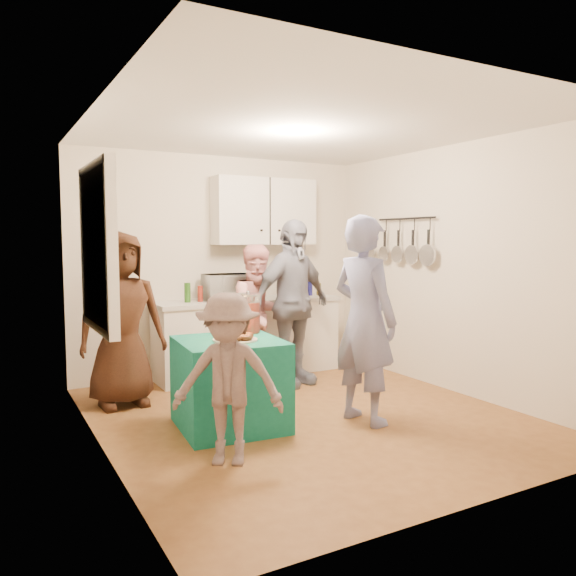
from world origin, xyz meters
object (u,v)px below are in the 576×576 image
woman_back_center (260,315)px  woman_back_right (292,303)px  microwave (228,287)px  party_table (230,383)px  child_near_left (228,379)px  punch_jar (248,314)px  man_birthday (364,320)px  counter (248,339)px  woman_back_left (121,319)px

woman_back_center → woman_back_right: 0.38m
microwave → party_table: microwave is taller
woman_back_center → child_near_left: (-1.17, -1.87, -0.16)m
punch_jar → woman_back_right: woman_back_right is taller
punch_jar → woman_back_center: woman_back_center is taller
punch_jar → woman_back_right: (0.87, 0.72, -0.01)m
punch_jar → man_birthday: size_ratio=0.19×
microwave → woman_back_center: size_ratio=0.35×
party_table → woman_back_center: woman_back_center is taller
woman_back_center → child_near_left: 2.21m
counter → woman_back_left: (-1.59, -0.55, 0.42)m
counter → punch_jar: punch_jar is taller
counter → man_birthday: man_birthday is taller
microwave → woman_back_center: 0.59m
party_table → woman_back_right: 1.61m
party_table → woman_back_right: woman_back_right is taller
microwave → man_birthday: bearing=-76.4°
microwave → woman_back_left: 1.47m
woman_back_right → child_near_left: size_ratio=1.48×
child_near_left → party_table: bearing=99.8°
microwave → woman_back_center: woman_back_center is taller
woman_back_center → man_birthday: bearing=-84.6°
man_birthday → woman_back_center: man_birthday is taller
woman_back_center → woman_back_left: bearing=178.5°
woman_back_left → child_near_left: size_ratio=1.37×
counter → party_table: (-0.93, -1.64, -0.05)m
punch_jar → microwave: bearing=74.3°
party_table → child_near_left: 0.83m
punch_jar → woman_back_right: 1.13m
counter → party_table: counter is taller
party_table → punch_jar: size_ratio=2.50×
party_table → child_near_left: bearing=-113.8°
microwave → child_near_left: child_near_left is taller
woman_back_right → counter: bearing=93.8°
counter → child_near_left: child_near_left is taller
microwave → woman_back_right: 0.83m
woman_back_left → woman_back_right: woman_back_right is taller
woman_back_center → woman_back_right: bearing=-31.7°
party_table → child_near_left: size_ratio=0.69×
counter → woman_back_center: bearing=-99.7°
counter → microwave: microwave is taller
party_table → punch_jar: 0.67m
party_table → child_near_left: child_near_left is taller
punch_jar → child_near_left: (-0.61, -0.98, -0.31)m
counter → woman_back_left: woman_back_left is taller
child_near_left → man_birthday: bearing=45.1°
counter → woman_back_right: 0.85m
child_near_left → microwave: bearing=100.7°
counter → woman_back_right: (0.23, -0.66, 0.49)m
man_birthday → child_near_left: size_ratio=1.47×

